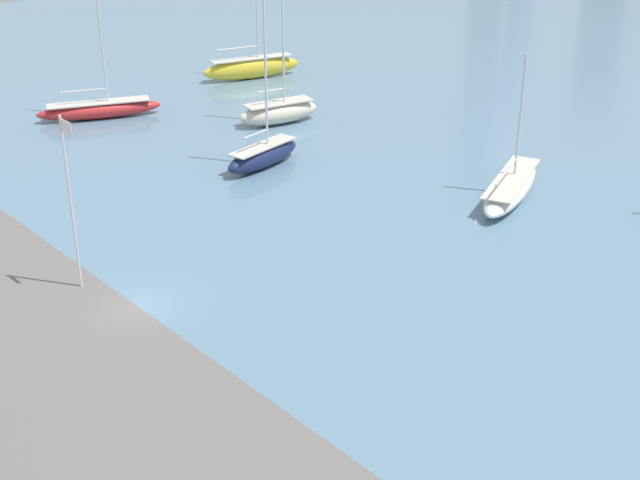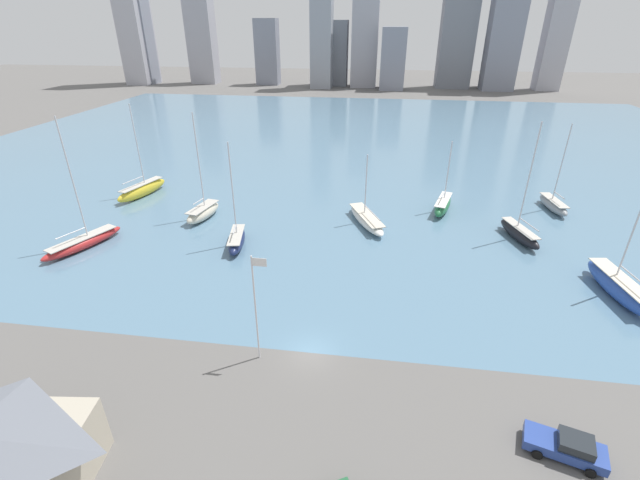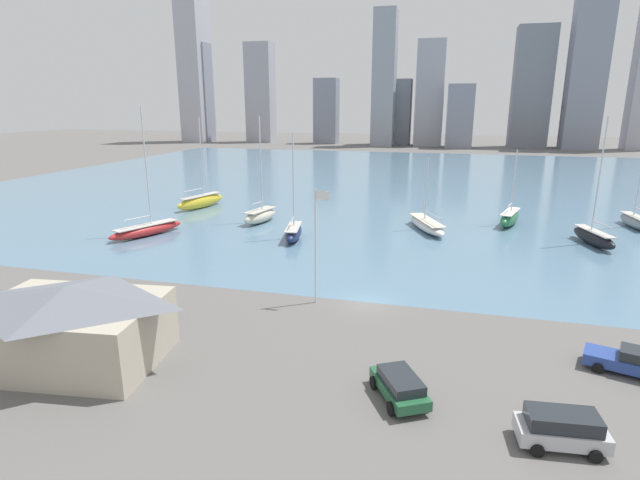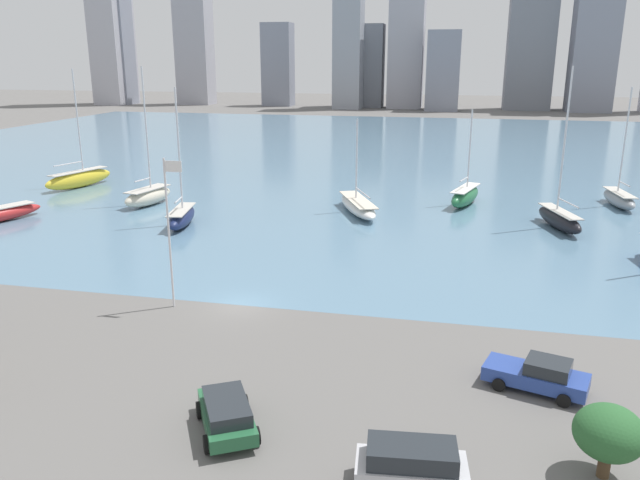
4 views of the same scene
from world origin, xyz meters
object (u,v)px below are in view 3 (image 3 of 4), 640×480
object	(u,v)px
sailboat_navy	(293,232)
parked_pickup_blue	(630,361)
sailboat_white	(427,225)
boat_shed	(71,324)
parked_suv_silver	(562,428)
sailboat_cream	(260,215)
sailboat_black	(594,237)
sailboat_red	(146,229)
flag_pole	(316,242)
sailboat_green	(510,218)
parked_wagon_green	(400,385)
sailboat_gray	(635,221)
sailboat_yellow	(201,201)

from	to	relation	value
sailboat_navy	parked_pickup_blue	bearing A→B (deg)	-50.60
sailboat_white	boat_shed	bearing A→B (deg)	-139.79
parked_pickup_blue	parked_suv_silver	size ratio (longest dim) A/B	1.19
sailboat_cream	sailboat_white	world-z (taller)	sailboat_cream
sailboat_white	sailboat_black	world-z (taller)	sailboat_black
sailboat_cream	parked_pickup_blue	xyz separation A→B (m)	(38.21, -33.16, -0.25)
sailboat_white	sailboat_red	xyz separation A→B (m)	(-35.14, -12.29, 0.08)
flag_pole	sailboat_cream	world-z (taller)	sailboat_cream
boat_shed	sailboat_navy	xyz separation A→B (m)	(4.56, 33.36, -1.69)
sailboat_green	parked_wagon_green	world-z (taller)	sailboat_green
sailboat_cream	parked_suv_silver	xyz separation A→B (m)	(32.62, -41.94, -0.07)
sailboat_red	parked_pickup_blue	size ratio (longest dim) A/B	3.08
sailboat_green	sailboat_navy	world-z (taller)	sailboat_navy
parked_pickup_blue	boat_shed	bearing A→B (deg)	-60.57
sailboat_green	sailboat_red	bearing A→B (deg)	-142.05
sailboat_green	sailboat_white	bearing A→B (deg)	-134.90
sailboat_gray	sailboat_navy	bearing A→B (deg)	-165.28
boat_shed	sailboat_black	distance (m)	57.30
sailboat_yellow	parked_pickup_blue	world-z (taller)	sailboat_yellow
boat_shed	sailboat_cream	xyz separation A→B (m)	(-2.93, 40.96, -1.59)
sailboat_yellow	sailboat_white	distance (m)	37.37
sailboat_red	sailboat_navy	bearing A→B (deg)	32.32
sailboat_white	sailboat_gray	xyz separation A→B (m)	(27.88, 9.14, 0.15)
sailboat_black	sailboat_gray	xyz separation A→B (m)	(7.84, 11.24, -0.10)
boat_shed	parked_wagon_green	xyz separation A→B (m)	(21.42, 1.08, -1.78)
sailboat_navy	parked_suv_silver	distance (m)	42.54
flag_pole	parked_pickup_blue	size ratio (longest dim) A/B	1.87
sailboat_yellow	parked_wagon_green	world-z (taller)	sailboat_yellow
sailboat_cream	sailboat_red	distance (m)	15.85
parked_pickup_blue	parked_suv_silver	xyz separation A→B (m)	(-5.59, -8.77, 0.17)
sailboat_yellow	sailboat_navy	distance (m)	25.60
boat_shed	sailboat_green	distance (m)	58.10
sailboat_red	sailboat_gray	xyz separation A→B (m)	(63.02, 21.43, 0.06)
flag_pole	sailboat_cream	distance (m)	31.59
sailboat_white	sailboat_gray	distance (m)	29.34
sailboat_green	sailboat_yellow	xyz separation A→B (m)	(-48.09, -0.36, 0.09)
sailboat_cream	sailboat_black	bearing A→B (deg)	10.86
sailboat_black	sailboat_gray	bearing A→B (deg)	37.98
parked_wagon_green	sailboat_yellow	bearing A→B (deg)	99.28
sailboat_green	parked_pickup_blue	xyz separation A→B (m)	(3.47, -40.79, -0.24)
sailboat_cream	sailboat_black	world-z (taller)	sailboat_black
sailboat_white	sailboat_navy	xyz separation A→B (m)	(-16.07, -9.07, 0.17)
sailboat_black	sailboat_white	bearing A→B (deg)	156.88
sailboat_cream	parked_suv_silver	world-z (taller)	sailboat_cream
sailboat_green	parked_suv_silver	size ratio (longest dim) A/B	2.37
sailboat_red	sailboat_navy	world-z (taller)	sailboat_red
sailboat_green	sailboat_black	bearing A→B (deg)	-26.72
sailboat_red	parked_suv_silver	world-z (taller)	sailboat_red
sailboat_green	sailboat_yellow	bearing A→B (deg)	-163.34
sailboat_navy	parked_pickup_blue	distance (m)	39.96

